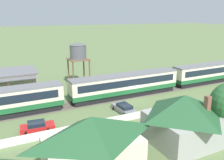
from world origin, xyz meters
TOP-DOWN VIEW (x-y plane):
  - ground_plane at (0.00, 0.00)m, footprint 600.00×600.00m
  - passenger_train at (-0.58, 1.71)m, footprint 64.59×3.04m
  - railway_track at (0.06, 1.71)m, footprint 110.16×3.60m
  - station_building at (-19.76, 12.03)m, footprint 10.33×8.77m
  - water_tower at (-6.27, 11.51)m, footprint 3.90×3.90m
  - cottage_dark_green_roof_2 at (-13.83, -14.91)m, footprint 9.54×5.80m
  - cottage_dark_green_roof_3 at (-2.87, -15.08)m, footprint 7.72×7.21m
  - picket_fence_front at (-15.40, -7.38)m, footprint 36.22×0.06m
  - parked_car_red at (-17.37, -4.88)m, footprint 4.38×2.30m
  - parked_car_grey at (-4.67, -4.62)m, footprint 2.39×4.83m

SIDE VIEW (x-z plane):
  - ground_plane at x=0.00m, z-range 0.00..0.00m
  - railway_track at x=0.06m, z-range -0.01..0.03m
  - picket_fence_front at x=-15.40m, z-range 0.00..1.05m
  - parked_car_red at x=-17.37m, z-range -0.03..1.21m
  - parked_car_grey at x=-4.67m, z-range -0.03..1.28m
  - station_building at x=-19.76m, z-range 0.03..4.46m
  - passenger_train at x=-0.58m, z-range 0.23..4.36m
  - cottage_dark_green_roof_2 at x=-13.83m, z-range 0.10..5.39m
  - cottage_dark_green_roof_3 at x=-2.87m, z-range 0.11..5.83m
  - water_tower at x=-6.27m, z-range 2.55..11.49m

